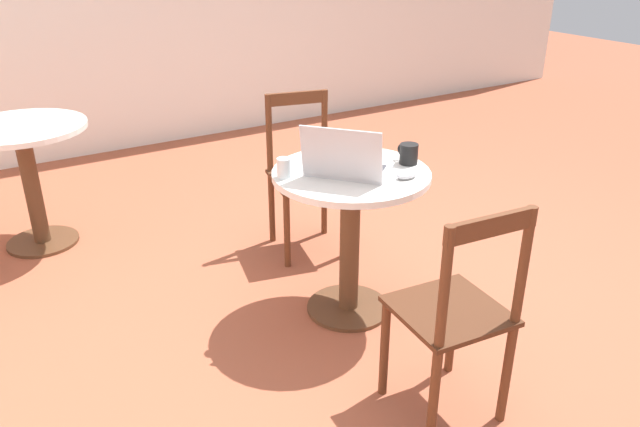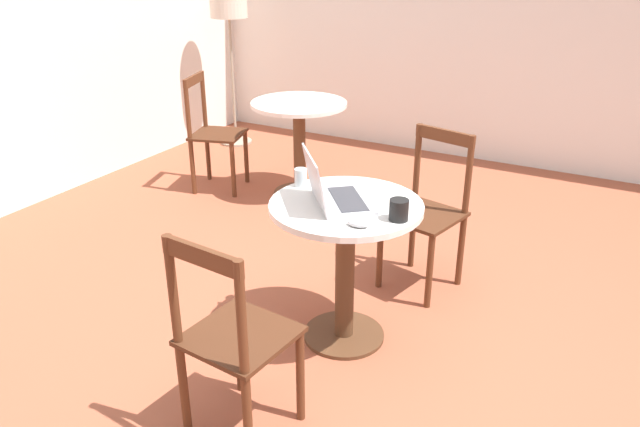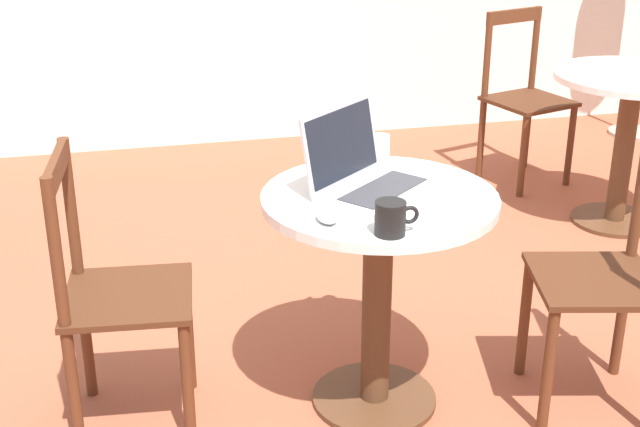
% 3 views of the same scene
% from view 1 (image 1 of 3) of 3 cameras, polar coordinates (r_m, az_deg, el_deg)
% --- Properties ---
extents(ground_plane, '(16.00, 16.00, 0.00)m').
position_cam_1_polar(ground_plane, '(3.27, 9.01, -7.84)').
color(ground_plane, '#9E5138').
extents(cafe_table_near, '(0.72, 0.72, 0.74)m').
position_cam_1_polar(cafe_table_near, '(2.90, 2.79, 0.22)').
color(cafe_table_near, '#51331E').
rests_on(cafe_table_near, ground_plane).
extents(cafe_table_mid, '(0.72, 0.72, 0.74)m').
position_cam_1_polar(cafe_table_mid, '(3.94, -25.28, 4.54)').
color(cafe_table_mid, '#51331E').
rests_on(cafe_table_mid, ground_plane).
extents(chair_near_left, '(0.42, 0.42, 0.90)m').
position_cam_1_polar(chair_near_left, '(2.36, 12.32, -9.17)').
color(chair_near_left, '#562D19').
rests_on(chair_near_left, ground_plane).
extents(chair_near_right, '(0.46, 0.46, 0.90)m').
position_cam_1_polar(chair_near_right, '(3.57, -1.47, 3.49)').
color(chair_near_right, '#562D19').
rests_on(chair_near_right, ground_plane).
extents(laptop, '(0.45, 0.44, 0.25)m').
position_cam_1_polar(laptop, '(2.76, 2.46, 4.50)').
color(laptop, '#B7B7BC').
rests_on(laptop, cafe_table_near).
extents(mouse, '(0.06, 0.10, 0.03)m').
position_cam_1_polar(mouse, '(2.76, 7.93, 3.51)').
color(mouse, '#B7B7BC').
rests_on(mouse, cafe_table_near).
extents(mug, '(0.12, 0.09, 0.09)m').
position_cam_1_polar(mug, '(2.93, 8.09, 5.44)').
color(mug, black).
rests_on(mug, cafe_table_near).
extents(drinking_glass, '(0.06, 0.06, 0.09)m').
position_cam_1_polar(drinking_glass, '(2.74, -3.33, 4.18)').
color(drinking_glass, silver).
rests_on(drinking_glass, cafe_table_near).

